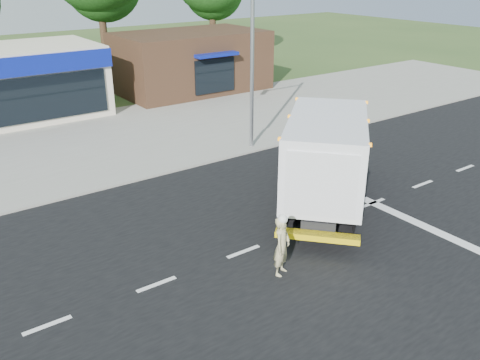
{
  "coord_description": "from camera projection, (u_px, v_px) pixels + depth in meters",
  "views": [
    {
      "loc": [
        -11.03,
        -11.01,
        8.25
      ],
      "look_at": [
        -2.08,
        1.47,
        1.7
      ],
      "focal_mm": 38.0,
      "sensor_mm": 36.0,
      "label": 1
    }
  ],
  "objects": [
    {
      "name": "road_asphalt",
      "position": [
        314.0,
        225.0,
        17.38
      ],
      "size": [
        60.0,
        14.0,
        0.02
      ],
      "primitive_type": "cube",
      "color": "black",
      "rests_on": "ground"
    },
    {
      "name": "ground",
      "position": [
        314.0,
        225.0,
        17.38
      ],
      "size": [
        120.0,
        120.0,
        0.0
      ],
      "primitive_type": "plane",
      "color": "#385123",
      "rests_on": "ground"
    },
    {
      "name": "brown_storefront",
      "position": [
        191.0,
        61.0,
        35.28
      ],
      "size": [
        10.0,
        6.7,
        4.0
      ],
      "color": "#382316",
      "rests_on": "ground"
    },
    {
      "name": "emergency_worker",
      "position": [
        282.0,
        245.0,
        14.33
      ],
      "size": [
        0.78,
        0.69,
        1.9
      ],
      "rotation": [
        0.0,
        0.0,
        0.49
      ],
      "color": "tan",
      "rests_on": "ground"
    },
    {
      "name": "parking_apron",
      "position": [
        138.0,
        127.0,
        27.84
      ],
      "size": [
        60.0,
        9.0,
        0.02
      ],
      "primitive_type": "cube",
      "color": "gray",
      "rests_on": "ground"
    },
    {
      "name": "lane_markings",
      "position": [
        371.0,
        229.0,
        17.09
      ],
      "size": [
        55.2,
        7.0,
        0.01
      ],
      "color": "silver",
      "rests_on": "road_asphalt"
    },
    {
      "name": "sidewalk",
      "position": [
        192.0,
        156.0,
        23.48
      ],
      "size": [
        60.0,
        2.4,
        0.12
      ],
      "primitive_type": "cube",
      "color": "gray",
      "rests_on": "ground"
    },
    {
      "name": "ems_box_truck",
      "position": [
        327.0,
        151.0,
        18.32
      ],
      "size": [
        7.52,
        7.19,
        3.53
      ],
      "rotation": [
        0.0,
        0.0,
        0.74
      ],
      "color": "black",
      "rests_on": "ground"
    },
    {
      "name": "traffic_signal_pole",
      "position": [
        241.0,
        46.0,
        22.39
      ],
      "size": [
        3.51,
        0.25,
        8.0
      ],
      "color": "gray",
      "rests_on": "ground"
    }
  ]
}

